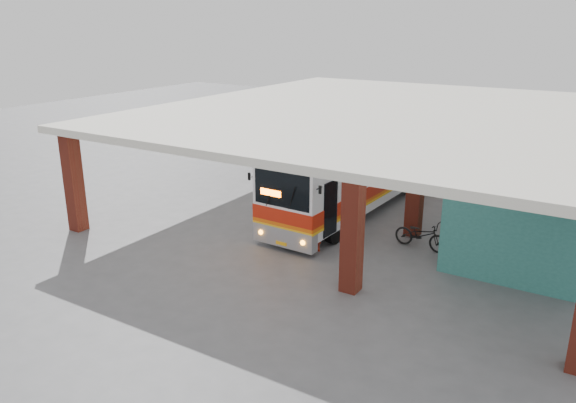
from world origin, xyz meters
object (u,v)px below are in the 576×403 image
Objects in this scene: coach_bus at (361,169)px; red_chair at (474,204)px; pedestrian at (314,230)px; motorcycle at (421,235)px.

coach_bus reaches higher than red_chair.
coach_bus is 5.91m from pedestrian.
pedestrian is at bearing -80.26° from coach_bus.
motorcycle is 5.74m from red_chair.
coach_bus is at bearing -122.98° from pedestrian.
coach_bus reaches higher than pedestrian.
coach_bus is 5.52m from motorcycle.
coach_bus reaches higher than motorcycle.
coach_bus is 17.07× the size of red_chair.
coach_bus is 6.06× the size of motorcycle.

